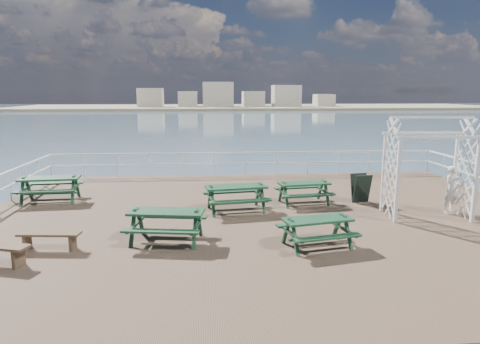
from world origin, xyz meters
name	(u,v)px	position (x,y,z in m)	size (l,w,h in m)	color
ground	(265,222)	(0.00, 0.00, -0.15)	(18.00, 14.00, 0.30)	brown
sea_backdrop	(249,104)	(12.54, 134.07, -0.51)	(300.00, 300.00, 9.20)	#3B4F63
railing	(254,174)	(-0.07, 2.57, 0.87)	(17.77, 13.76, 1.10)	silver
picnic_table_a	(50,184)	(-7.39, 2.56, 0.63)	(2.13, 1.76, 0.98)	#133521
picnic_table_b	(236,193)	(-0.87, 0.77, 0.61)	(2.18, 1.86, 0.96)	#133521
picnic_table_c	(304,188)	(1.55, 1.51, 0.55)	(1.93, 1.63, 0.86)	#133521
picnic_table_d	(166,219)	(-2.87, -1.97, 0.60)	(2.15, 1.83, 0.94)	#133521
picnic_table_e	(317,226)	(0.94, -2.66, 0.54)	(1.97, 1.71, 0.84)	#133521
flat_bench_near	(49,237)	(-5.72, -2.35, 0.33)	(1.55, 0.50, 0.44)	#503C29
trellis_arbor	(428,173)	(5.00, -0.30, 1.39)	(2.61, 1.54, 3.13)	silver
sandwich_board	(361,188)	(3.59, 1.56, 0.50)	(0.70, 0.57, 1.02)	black
person	(452,190)	(5.99, -0.02, 0.77)	(0.56, 0.37, 1.54)	silver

